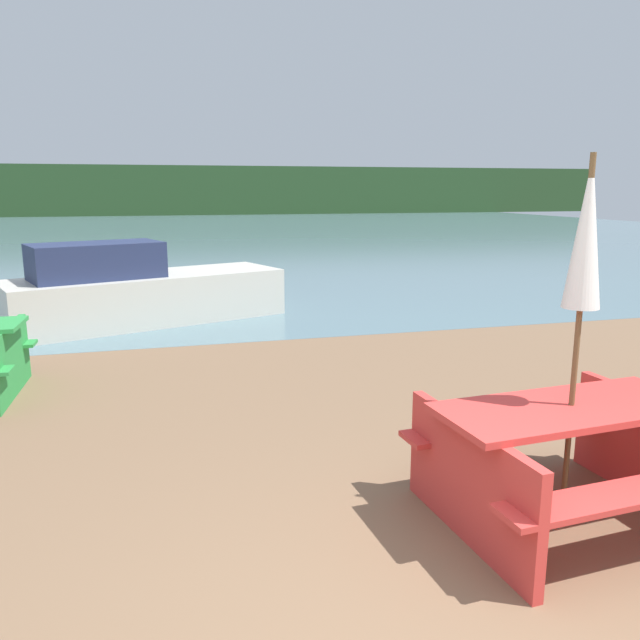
# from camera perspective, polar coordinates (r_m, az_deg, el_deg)

# --- Properties ---
(water) EXTENTS (60.00, 50.00, 0.00)m
(water) POSITION_cam_1_polar(r_m,az_deg,el_deg) (33.66, -13.03, 7.97)
(water) COLOR slate
(water) RESTS_ON ground_plane
(far_treeline) EXTENTS (80.00, 1.60, 4.00)m
(far_treeline) POSITION_cam_1_polar(r_m,az_deg,el_deg) (53.58, -13.95, 11.43)
(far_treeline) COLOR #284723
(far_treeline) RESTS_ON water
(picnic_table_red) EXTENTS (1.84, 1.51, 0.79)m
(picnic_table_red) POSITION_cam_1_polar(r_m,az_deg,el_deg) (4.42, 21.68, -11.06)
(picnic_table_red) COLOR red
(picnic_table_red) RESTS_ON ground_plane
(umbrella_white) EXTENTS (0.23, 0.23, 2.35)m
(umbrella_white) POSITION_cam_1_polar(r_m,az_deg,el_deg) (4.11, 23.15, 6.82)
(umbrella_white) COLOR brown
(umbrella_white) RESTS_ON ground_plane
(boat) EXTENTS (4.57, 2.80, 1.33)m
(boat) POSITION_cam_1_polar(r_m,az_deg,el_deg) (10.50, -16.18, 2.50)
(boat) COLOR beige
(boat) RESTS_ON water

